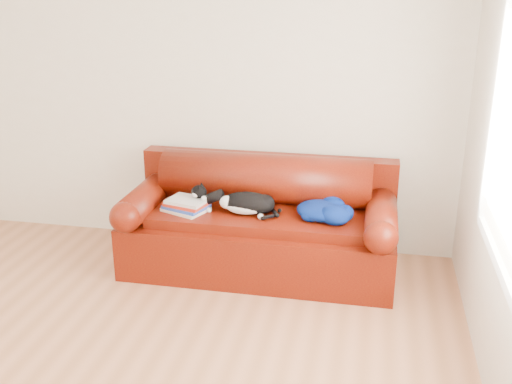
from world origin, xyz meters
TOP-DOWN VIEW (x-y plane):
  - ground at (0.00, 0.00)m, footprint 4.50×4.50m
  - room_shell at (0.12, 0.02)m, footprint 4.52×4.02m
  - sofa_base at (0.71, 1.49)m, footprint 2.10×0.90m
  - sofa_back at (0.71, 1.74)m, footprint 2.10×1.01m
  - book_stack at (0.15, 1.37)m, footprint 0.39×0.35m
  - cat at (0.62, 1.41)m, footprint 0.58×0.23m
  - blanket at (1.21, 1.45)m, footprint 0.49×0.50m

SIDE VIEW (x-z plane):
  - ground at x=0.00m, z-range 0.00..0.00m
  - sofa_base at x=0.71m, z-range -0.01..0.49m
  - sofa_back at x=0.71m, z-range 0.10..0.98m
  - book_stack at x=0.15m, z-range 0.50..0.60m
  - blanket at x=1.21m, z-range 0.49..0.63m
  - cat at x=0.62m, z-range 0.48..0.69m
  - room_shell at x=0.12m, z-range 0.36..2.97m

